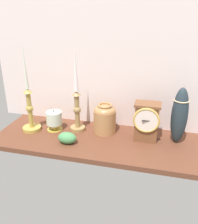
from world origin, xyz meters
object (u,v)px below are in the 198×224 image
Objects in this scene: candlestick_tall_center at (30,108)px; pillar_candle_front at (54,120)px; tall_ceramic_vase at (179,116)px; candlestick_tall_left at (77,103)px; mantel_clock at (147,121)px; brass_vase_jar at (105,118)px.

pillar_candle_front is (11.23, 3.22, -6.70)cm from candlestick_tall_center.
tall_ceramic_vase is at bearing 2.16° from pillar_candle_front.
pillar_candle_front is at bearing -167.60° from candlestick_tall_left.
mantel_clock is 57.35cm from candlestick_tall_center.
candlestick_tall_center reaches higher than tall_ceramic_vase.
candlestick_tall_left is 23.67cm from candlestick_tall_center.
pillar_candle_front is 60.65cm from tall_ceramic_vase.
mantel_clock is at bearing -2.61° from candlestick_tall_left.
candlestick_tall_left is (-34.36, 1.57, 5.39)cm from mantel_clock.
brass_vase_jar reaches higher than pillar_candle_front.
mantel_clock is 1.23× the size of brass_vase_jar.
candlestick_tall_center reaches higher than brass_vase_jar.
pillar_candle_front is 0.41× the size of tall_ceramic_vase.
candlestick_tall_center is at bearing -164.00° from pillar_candle_front.
candlestick_tall_center is (-22.78, -5.76, -2.84)cm from candlestick_tall_left.
tall_ceramic_vase is at bearing -0.32° from candlestick_tall_left.
candlestick_tall_center is at bearing -168.62° from brass_vase_jar.
mantel_clock is at bearing 4.19° from candlestick_tall_center.
tall_ceramic_vase is at bearing 5.22° from mantel_clock.
brass_vase_jar is at bearing 9.28° from pillar_candle_front.
candlestick_tall_center reaches higher than mantel_clock.
candlestick_tall_left is 0.96× the size of candlestick_tall_center.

